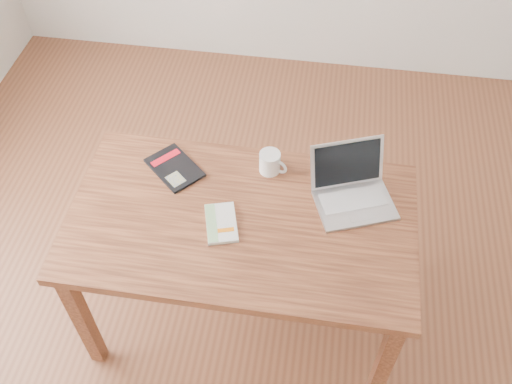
# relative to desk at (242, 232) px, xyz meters

# --- Properties ---
(room) EXTENTS (4.04, 4.04, 2.70)m
(room) POSITION_rel_desk_xyz_m (-0.04, 0.06, 0.69)
(room) COLOR brown
(room) RESTS_ON ground
(desk) EXTENTS (1.38, 0.80, 0.75)m
(desk) POSITION_rel_desk_xyz_m (0.00, 0.00, 0.00)
(desk) COLOR brown
(desk) RESTS_ON ground
(white_guidebook) EXTENTS (0.17, 0.22, 0.02)m
(white_guidebook) POSITION_rel_desk_xyz_m (-0.07, -0.04, 0.10)
(white_guidebook) COLOR silver
(white_guidebook) RESTS_ON desk
(black_guidebook) EXTENTS (0.29, 0.28, 0.01)m
(black_guidebook) POSITION_rel_desk_xyz_m (-0.33, 0.22, 0.10)
(black_guidebook) COLOR black
(black_guidebook) RESTS_ON desk
(laptop) EXTENTS (0.39, 0.37, 0.21)m
(laptop) POSITION_rel_desk_xyz_m (0.42, 0.18, 0.13)
(laptop) COLOR silver
(laptop) RESTS_ON desk
(coffee_mug) EXTENTS (0.12, 0.09, 0.10)m
(coffee_mug) POSITION_rel_desk_xyz_m (0.08, 0.27, 0.14)
(coffee_mug) COLOR white
(coffee_mug) RESTS_ON desk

